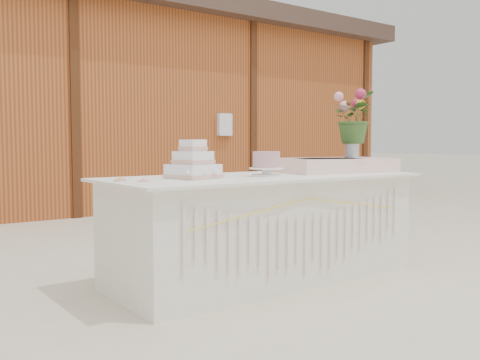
% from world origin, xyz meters
% --- Properties ---
extents(ground, '(80.00, 80.00, 0.00)m').
position_xyz_m(ground, '(0.00, 0.00, 0.00)').
color(ground, beige).
rests_on(ground, ground).
extents(barn, '(12.60, 4.60, 3.30)m').
position_xyz_m(barn, '(-0.01, 5.99, 1.68)').
color(barn, '#A44F22').
rests_on(barn, ground).
extents(cake_table, '(2.40, 1.00, 0.77)m').
position_xyz_m(cake_table, '(0.00, -0.00, 0.39)').
color(cake_table, white).
rests_on(cake_table, ground).
extents(wedding_cake, '(0.35, 0.35, 0.26)m').
position_xyz_m(wedding_cake, '(-0.60, 0.03, 0.86)').
color(wedding_cake, white).
rests_on(wedding_cake, cake_table).
extents(pink_cake_stand, '(0.25, 0.25, 0.18)m').
position_xyz_m(pink_cake_stand, '(-0.05, -0.08, 0.87)').
color(pink_cake_stand, white).
rests_on(pink_cake_stand, cake_table).
extents(satin_runner, '(1.00, 0.68, 0.12)m').
position_xyz_m(satin_runner, '(0.76, 0.01, 0.83)').
color(satin_runner, '#FFD1CD').
rests_on(satin_runner, cake_table).
extents(flower_vase, '(0.12, 0.12, 0.17)m').
position_xyz_m(flower_vase, '(0.93, -0.01, 0.97)').
color(flower_vase, silver).
rests_on(flower_vase, satin_runner).
extents(bouquet, '(0.51, 0.51, 0.43)m').
position_xyz_m(bouquet, '(0.93, -0.01, 1.27)').
color(bouquet, '#355A24').
rests_on(bouquet, flower_vase).
extents(loose_flowers, '(0.29, 0.41, 0.02)m').
position_xyz_m(loose_flowers, '(-1.03, 0.10, 0.78)').
color(loose_flowers, pink).
rests_on(loose_flowers, cake_table).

